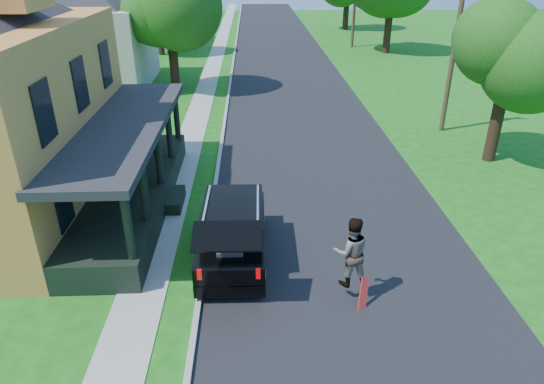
{
  "coord_description": "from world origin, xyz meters",
  "views": [
    {
      "loc": [
        -2.58,
        -9.41,
        8.13
      ],
      "look_at": [
        -2.05,
        3.0,
        1.96
      ],
      "focal_mm": 32.0,
      "sensor_mm": 36.0,
      "label": 1
    }
  ],
  "objects_px": {
    "skateboarder": "(351,252)",
    "utility_pole_near": "(454,49)",
    "black_suv": "(233,232)",
    "tree_right_near": "(511,46)"
  },
  "relations": [
    {
      "from": "black_suv",
      "to": "tree_right_near",
      "type": "xyz_separation_m",
      "value": [
        10.85,
        7.11,
        3.95
      ]
    },
    {
      "from": "black_suv",
      "to": "utility_pole_near",
      "type": "relative_size",
      "value": 0.62
    },
    {
      "from": "black_suv",
      "to": "utility_pole_near",
      "type": "distance_m",
      "value": 15.32
    },
    {
      "from": "skateboarder",
      "to": "tree_right_near",
      "type": "xyz_separation_m",
      "value": [
        7.79,
        9.01,
        3.45
      ]
    },
    {
      "from": "black_suv",
      "to": "utility_pole_near",
      "type": "xyz_separation_m",
      "value": [
        10.2,
        10.99,
        3.16
      ]
    },
    {
      "from": "skateboarder",
      "to": "tree_right_near",
      "type": "bearing_deg",
      "value": -132.64
    },
    {
      "from": "black_suv",
      "to": "utility_pole_near",
      "type": "height_order",
      "value": "utility_pole_near"
    },
    {
      "from": "tree_right_near",
      "to": "black_suv",
      "type": "bearing_deg",
      "value": -146.77
    },
    {
      "from": "black_suv",
      "to": "skateboarder",
      "type": "relative_size",
      "value": 2.49
    },
    {
      "from": "skateboarder",
      "to": "utility_pole_near",
      "type": "relative_size",
      "value": 0.25
    }
  ]
}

